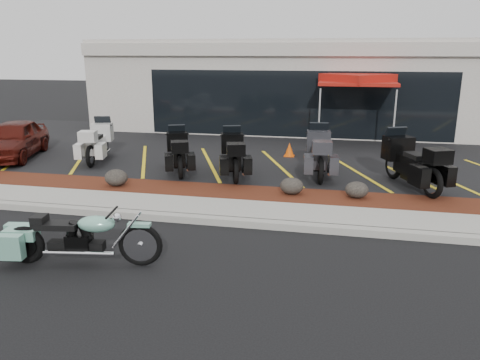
% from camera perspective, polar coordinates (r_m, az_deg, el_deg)
% --- Properties ---
extents(ground, '(90.00, 90.00, 0.00)m').
position_cam_1_polar(ground, '(9.03, 0.49, -7.72)').
color(ground, black).
rests_on(ground, ground).
extents(curb, '(24.00, 0.25, 0.15)m').
position_cam_1_polar(curb, '(9.82, 1.52, -5.28)').
color(curb, gray).
rests_on(curb, ground).
extents(sidewalk, '(24.00, 1.20, 0.15)m').
position_cam_1_polar(sidewalk, '(10.47, 2.21, -3.95)').
color(sidewalk, gray).
rests_on(sidewalk, ground).
extents(mulch_bed, '(24.00, 1.20, 0.16)m').
position_cam_1_polar(mulch_bed, '(11.59, 3.20, -1.98)').
color(mulch_bed, '#3A1B0D').
rests_on(mulch_bed, ground).
extents(upper_lot, '(26.00, 9.60, 0.15)m').
position_cam_1_polar(upper_lot, '(16.78, 5.97, 3.46)').
color(upper_lot, black).
rests_on(upper_lot, ground).
extents(dealership_building, '(18.00, 8.16, 4.00)m').
position_cam_1_polar(dealership_building, '(22.72, 7.79, 11.47)').
color(dealership_building, '#A39C93').
rests_on(dealership_building, ground).
extents(boulder_left, '(0.61, 0.51, 0.43)m').
position_cam_1_polar(boulder_left, '(12.54, -14.86, 0.28)').
color(boulder_left, black).
rests_on(boulder_left, mulch_bed).
extents(boulder_mid, '(0.58, 0.48, 0.41)m').
position_cam_1_polar(boulder_mid, '(11.50, 6.32, -0.72)').
color(boulder_mid, black).
rests_on(boulder_mid, mulch_bed).
extents(boulder_right, '(0.55, 0.46, 0.39)m').
position_cam_1_polar(boulder_right, '(11.48, 14.04, -1.16)').
color(boulder_right, black).
rests_on(boulder_right, mulch_bed).
extents(hero_cruiser, '(2.92, 1.14, 1.00)m').
position_cam_1_polar(hero_cruiser, '(8.11, -12.09, -7.01)').
color(hero_cruiser, '#71B09A').
rests_on(hero_cruiser, ground).
extents(touring_white, '(1.37, 2.42, 1.33)m').
position_cam_1_polar(touring_white, '(16.23, -16.30, 5.16)').
color(touring_white, silver).
rests_on(touring_white, upper_lot).
extents(touring_black_front, '(1.58, 2.34, 1.27)m').
position_cam_1_polar(touring_black_front, '(14.33, -7.66, 4.22)').
color(touring_black_front, black).
rests_on(touring_black_front, upper_lot).
extents(touring_black_mid, '(1.46, 2.40, 1.31)m').
position_cam_1_polar(touring_black_mid, '(13.81, -1.00, 4.02)').
color(touring_black_mid, black).
rests_on(touring_black_mid, upper_lot).
extents(touring_grey, '(1.13, 2.46, 1.39)m').
position_cam_1_polar(touring_grey, '(14.06, 9.47, 4.17)').
color(touring_grey, '#2E2E33').
rests_on(touring_grey, upper_lot).
extents(touring_black_rear, '(1.86, 2.65, 1.44)m').
position_cam_1_polar(touring_black_rear, '(13.39, 18.32, 3.14)').
color(touring_black_rear, black).
rests_on(touring_black_rear, upper_lot).
extents(parked_car, '(2.42, 3.85, 1.22)m').
position_cam_1_polar(parked_car, '(16.99, -25.92, 4.48)').
color(parked_car, '#420E09').
rests_on(parked_car, upper_lot).
extents(traffic_cone, '(0.40, 0.40, 0.46)m').
position_cam_1_polar(traffic_cone, '(15.67, 6.04, 3.72)').
color(traffic_cone, '#D84D07').
rests_on(traffic_cone, upper_lot).
extents(popup_canopy, '(3.58, 3.58, 2.58)m').
position_cam_1_polar(popup_canopy, '(18.28, 14.11, 11.70)').
color(popup_canopy, silver).
rests_on(popup_canopy, upper_lot).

